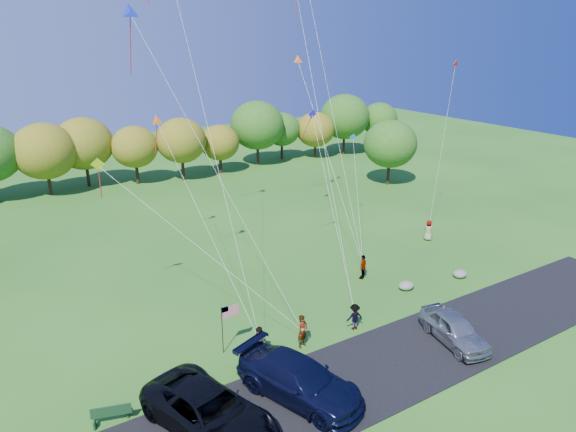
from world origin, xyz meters
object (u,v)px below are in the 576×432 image
object	(u,v)px
flyer_c	(355,317)
park_bench	(111,413)
flyer_b	(260,343)
minivan_silver	(455,329)
flyer_e	(428,230)
flyer_a	(302,331)
flyer_d	(363,267)
trash_barrel	(157,392)
minivan_dark	(209,412)
minivan_navy	(299,380)

from	to	relation	value
flyer_c	park_bench	world-z (taller)	flyer_c
flyer_b	park_bench	bearing A→B (deg)	-130.03
minivan_silver	flyer_e	size ratio (longest dim) A/B	2.72
minivan_silver	flyer_b	bearing A→B (deg)	167.40
flyer_a	flyer_c	size ratio (longest dim) A/B	1.21
flyer_d	park_bench	bearing A→B (deg)	-15.69
minivan_silver	flyer_b	distance (m)	10.92
flyer_c	trash_barrel	xyz separation A→B (m)	(-11.90, -0.05, -0.34)
minivan_dark	minivan_silver	size ratio (longest dim) A/B	1.42
minivan_navy	trash_barrel	bearing A→B (deg)	130.12
minivan_silver	flyer_a	xyz separation A→B (m)	(-7.45, 4.17, 0.10)
flyer_e	minivan_navy	bearing A→B (deg)	84.80
flyer_a	minivan_dark	bearing A→B (deg)	-173.94
flyer_b	flyer_c	xyz separation A→B (m)	(6.10, -0.42, -0.11)
minivan_dark	flyer_b	world-z (taller)	minivan_dark
minivan_navy	park_bench	size ratio (longest dim) A/B	3.86
minivan_navy	flyer_b	world-z (taller)	minivan_navy
flyer_c	flyer_e	distance (m)	15.95
minivan_dark	flyer_d	distance (m)	17.28
minivan_silver	flyer_e	bearing A→B (deg)	60.61
flyer_b	flyer_c	bearing A→B (deg)	40.15
minivan_navy	flyer_d	bearing A→B (deg)	17.68
minivan_silver	trash_barrel	distance (m)	16.27
flyer_d	trash_barrel	world-z (taller)	flyer_d
flyer_d	park_bench	distance (m)	19.57
minivan_navy	flyer_e	bearing A→B (deg)	8.72
minivan_dark	park_bench	bearing A→B (deg)	125.72
flyer_e	trash_barrel	distance (m)	27.04
minivan_dark	minivan_silver	xyz separation A→B (m)	(14.43, -0.91, -0.13)
minivan_dark	flyer_e	size ratio (longest dim) A/B	3.87
minivan_navy	park_bench	distance (m)	8.60
flyer_d	minivan_dark	bearing A→B (deg)	-3.63
flyer_a	park_bench	size ratio (longest dim) A/B	1.14
minivan_silver	trash_barrel	bearing A→B (deg)	177.35
minivan_navy	flyer_c	size ratio (longest dim) A/B	4.09
flyer_c	trash_barrel	size ratio (longest dim) A/B	1.73
flyer_b	park_bench	size ratio (longest dim) A/B	1.08
flyer_a	minivan_silver	bearing A→B (deg)	-48.25
minivan_navy	flyer_d	distance (m)	13.62
minivan_navy	trash_barrel	size ratio (longest dim) A/B	7.08
minivan_dark	park_bench	distance (m)	4.52
park_bench	flyer_b	bearing A→B (deg)	22.93
flyer_b	park_bench	world-z (taller)	flyer_b
minivan_dark	park_bench	size ratio (longest dim) A/B	3.99
minivan_navy	flyer_b	bearing A→B (deg)	70.31
flyer_c	flyer_d	bearing A→B (deg)	-121.88
minivan_dark	minivan_silver	bearing A→B (deg)	-20.20
flyer_a	flyer_d	world-z (taller)	flyer_a
park_bench	flyer_a	bearing A→B (deg)	19.85
flyer_b	flyer_d	size ratio (longest dim) A/B	1.02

